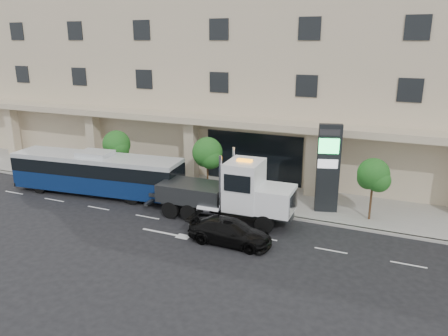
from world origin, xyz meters
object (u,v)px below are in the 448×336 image
at_px(tow_truck, 231,193).
at_px(signage_pylon, 328,168).
at_px(black_sedan, 230,232).
at_px(city_bus, 97,173).

xyz_separation_m(tow_truck, signage_pylon, (5.36, 3.73, 1.27)).
height_order(black_sedan, signage_pylon, signage_pylon).
xyz_separation_m(tow_truck, black_sedan, (1.21, -3.04, -1.18)).
xyz_separation_m(city_bus, black_sedan, (12.34, -3.70, -0.99)).
relative_size(city_bus, tow_truck, 1.33).
relative_size(black_sedan, signage_pylon, 0.83).
bearing_deg(black_sedan, city_bus, 73.86).
bearing_deg(black_sedan, tow_truck, 22.18).
bearing_deg(city_bus, black_sedan, -22.60).
bearing_deg(city_bus, signage_pylon, 4.62).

